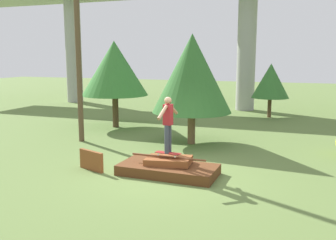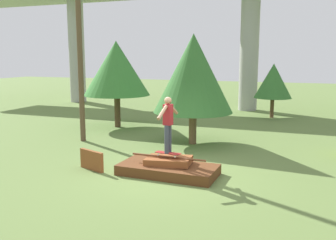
{
  "view_description": "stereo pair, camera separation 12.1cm",
  "coord_description": "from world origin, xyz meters",
  "px_view_note": "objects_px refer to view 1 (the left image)",
  "views": [
    {
      "loc": [
        3.42,
        -9.31,
        3.21
      ],
      "look_at": [
        -0.01,
        0.03,
        1.52
      ],
      "focal_mm": 40.0,
      "sensor_mm": 36.0,
      "label": 1
    },
    {
      "loc": [
        3.53,
        -9.27,
        3.21
      ],
      "look_at": [
        -0.01,
        0.03,
        1.52
      ],
      "focal_mm": 40.0,
      "sensor_mm": 36.0,
      "label": 2
    }
  ],
  "objects_px": {
    "utility_pole": "(77,19)",
    "tree_mid_back": "(271,81)",
    "skateboard": "(168,153)",
    "tree_behind_left": "(192,74)",
    "tree_behind_right": "(114,68)",
    "skater": "(168,121)"
  },
  "relations": [
    {
      "from": "tree_behind_left",
      "to": "tree_mid_back",
      "type": "xyz_separation_m",
      "value": [
        2.15,
        7.32,
        -0.66
      ]
    },
    {
      "from": "skater",
      "to": "tree_behind_left",
      "type": "xyz_separation_m",
      "value": [
        -0.46,
        3.76,
        1.11
      ]
    },
    {
      "from": "skateboard",
      "to": "utility_pole",
      "type": "bearing_deg",
      "value": 149.1
    },
    {
      "from": "skateboard",
      "to": "skater",
      "type": "xyz_separation_m",
      "value": [
        -0.0,
        -0.0,
        0.9
      ]
    },
    {
      "from": "tree_behind_right",
      "to": "tree_mid_back",
      "type": "relative_size",
      "value": 1.37
    },
    {
      "from": "tree_behind_left",
      "to": "skateboard",
      "type": "bearing_deg",
      "value": -83.09
    },
    {
      "from": "tree_mid_back",
      "to": "tree_behind_right",
      "type": "bearing_deg",
      "value": -140.42
    },
    {
      "from": "tree_mid_back",
      "to": "skater",
      "type": "bearing_deg",
      "value": -98.7
    },
    {
      "from": "skater",
      "to": "utility_pole",
      "type": "relative_size",
      "value": 0.17
    },
    {
      "from": "skateboard",
      "to": "utility_pole",
      "type": "relative_size",
      "value": 0.08
    },
    {
      "from": "utility_pole",
      "to": "tree_behind_left",
      "type": "xyz_separation_m",
      "value": [
        4.09,
        1.04,
        -1.96
      ]
    },
    {
      "from": "utility_pole",
      "to": "tree_mid_back",
      "type": "xyz_separation_m",
      "value": [
        6.24,
        8.36,
        -2.62
      ]
    },
    {
      "from": "utility_pole",
      "to": "tree_behind_left",
      "type": "height_order",
      "value": "utility_pole"
    },
    {
      "from": "skateboard",
      "to": "tree_mid_back",
      "type": "xyz_separation_m",
      "value": [
        1.7,
        11.08,
        1.35
      ]
    },
    {
      "from": "tree_behind_right",
      "to": "tree_mid_back",
      "type": "bearing_deg",
      "value": 39.58
    },
    {
      "from": "skater",
      "to": "tree_behind_right",
      "type": "distance_m",
      "value": 7.56
    },
    {
      "from": "skater",
      "to": "tree_behind_left",
      "type": "relative_size",
      "value": 0.38
    },
    {
      "from": "skateboard",
      "to": "tree_behind_left",
      "type": "height_order",
      "value": "tree_behind_left"
    },
    {
      "from": "skateboard",
      "to": "tree_mid_back",
      "type": "bearing_deg",
      "value": 81.3
    },
    {
      "from": "tree_mid_back",
      "to": "skateboard",
      "type": "bearing_deg",
      "value": -98.7
    },
    {
      "from": "tree_behind_left",
      "to": "tree_behind_right",
      "type": "relative_size",
      "value": 1.03
    },
    {
      "from": "tree_behind_left",
      "to": "utility_pole",
      "type": "bearing_deg",
      "value": -165.7
    }
  ]
}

